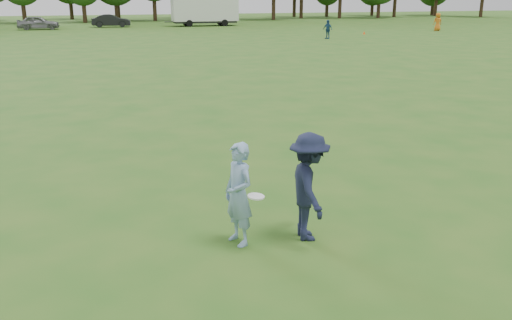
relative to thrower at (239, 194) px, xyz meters
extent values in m
plane|color=#265919|center=(-0.45, -0.26, -0.85)|extent=(200.00, 200.00, 0.00)
imported|color=#7FA0C5|center=(0.00, 0.00, 0.00)|extent=(0.58, 0.72, 1.70)
imported|color=#171D34|center=(1.15, -0.15, 0.05)|extent=(0.83, 1.25, 1.81)
imported|color=navy|center=(18.51, 37.54, -0.03)|extent=(0.82, 1.04, 1.65)
imported|color=orange|center=(34.25, 43.82, 0.09)|extent=(0.99, 0.71, 1.88)
imported|color=slate|center=(-7.08, 58.46, -0.09)|extent=(4.45, 1.79, 1.52)
imported|color=black|center=(0.90, 60.87, -0.11)|extent=(4.60, 1.96, 1.47)
cone|color=#FF500D|center=(24.26, 41.50, -0.70)|extent=(0.28, 0.28, 0.30)
cylinder|color=white|center=(0.19, -0.33, 0.06)|extent=(0.28, 0.28, 0.06)
cube|color=white|center=(12.14, 60.04, 1.05)|extent=(8.00, 2.50, 2.60)
cube|color=black|center=(12.14, 60.04, -0.35)|extent=(7.60, 2.30, 0.25)
cylinder|color=black|center=(9.94, 58.79, -0.45)|extent=(0.80, 0.25, 0.80)
cylinder|color=black|center=(9.94, 61.29, -0.45)|extent=(0.80, 0.25, 0.80)
cylinder|color=black|center=(14.34, 58.79, -0.45)|extent=(0.80, 0.25, 0.80)
cylinder|color=black|center=(14.34, 61.29, -0.45)|extent=(0.80, 0.25, 0.80)
cube|color=#333333|center=(7.74, 60.04, -0.30)|extent=(1.20, 0.15, 0.12)
cylinder|color=#332114|center=(-9.77, 72.69, 0.72)|extent=(0.56, 0.56, 3.14)
cylinder|color=#332114|center=(-2.06, 72.43, 0.66)|extent=(0.56, 0.56, 3.01)
cylinder|color=#332114|center=(2.38, 74.81, 0.76)|extent=(0.56, 0.56, 3.23)
cylinder|color=#332114|center=(7.79, 74.71, 1.03)|extent=(0.56, 0.56, 3.77)
cylinder|color=#332114|center=(12.93, 75.29, 0.81)|extent=(0.56, 0.56, 3.33)
cylinder|color=#332114|center=(19.13, 75.54, 0.76)|extent=(0.56, 0.56, 3.22)
cylinder|color=#332114|center=(25.38, 72.60, 1.22)|extent=(0.56, 0.56, 4.15)
cylinder|color=#332114|center=(31.28, 76.13, 1.12)|extent=(0.56, 0.56, 3.95)
cylinder|color=#332114|center=(37.41, 74.74, 1.10)|extent=(0.56, 0.56, 3.90)
cylinder|color=#332114|center=(43.72, 73.51, 0.73)|extent=(0.56, 0.56, 3.16)
cylinder|color=#332114|center=(48.11, 75.93, 1.29)|extent=(0.56, 0.56, 4.29)
cylinder|color=#332114|center=(57.25, 77.50, 0.99)|extent=(0.56, 0.56, 3.68)
cylinder|color=#332114|center=(62.32, 71.84, 1.13)|extent=(0.56, 0.56, 3.96)
cylinder|color=#332114|center=(-3.94, 83.13, 0.79)|extent=(0.56, 0.56, 3.28)
cylinder|color=#332114|center=(3.01, 81.58, 0.70)|extent=(0.56, 0.56, 3.11)
cylinder|color=#332114|center=(12.43, 83.00, 0.90)|extent=(0.56, 0.56, 3.50)
cylinder|color=#332114|center=(20.21, 83.59, 1.05)|extent=(0.56, 0.56, 3.80)
cylinder|color=#332114|center=(32.27, 81.85, 1.07)|extent=(0.56, 0.56, 3.84)
cylinder|color=#332114|center=(37.80, 80.68, 0.44)|extent=(0.56, 0.56, 2.58)
cylinder|color=#332114|center=(47.28, 82.12, 0.46)|extent=(0.56, 0.56, 2.62)
cylinder|color=#332114|center=(58.84, 80.78, 0.42)|extent=(0.56, 0.56, 2.54)
camera|label=1|loc=(-2.12, -7.85, 3.09)|focal=38.00mm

